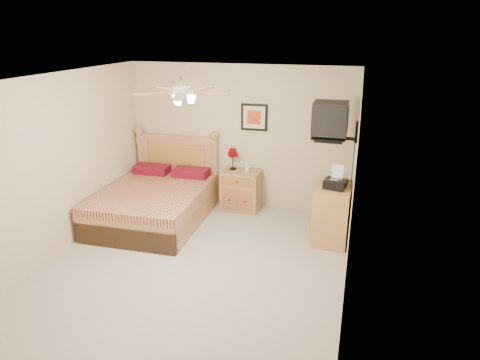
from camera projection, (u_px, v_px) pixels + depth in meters
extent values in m
plane|color=#A69F96|center=(195.00, 263.00, 5.88)|extent=(4.50, 4.50, 0.00)
cube|color=white|center=(188.00, 78.00, 5.04)|extent=(4.00, 4.50, 0.04)
cube|color=beige|center=(239.00, 137.00, 7.50)|extent=(4.00, 0.04, 2.50)
cube|color=beige|center=(87.00, 268.00, 3.42)|extent=(4.00, 0.04, 2.50)
cube|color=beige|center=(58.00, 165.00, 5.97)|extent=(0.04, 4.50, 2.50)
cube|color=beige|center=(353.00, 193.00, 4.95)|extent=(0.04, 4.50, 2.50)
cube|color=#9F773C|center=(241.00, 190.00, 7.56)|extent=(0.66, 0.50, 0.71)
imported|color=silver|center=(247.00, 166.00, 7.36)|extent=(0.09, 0.09, 0.22)
cube|color=black|center=(254.00, 117.00, 7.29)|extent=(0.46, 0.04, 0.46)
cube|color=#C58542|center=(332.00, 213.00, 6.41)|extent=(0.55, 0.76, 0.87)
imported|color=beige|center=(333.00, 178.00, 6.54)|extent=(0.30, 0.33, 0.03)
imported|color=tan|center=(335.00, 177.00, 6.52)|extent=(0.26, 0.32, 0.02)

